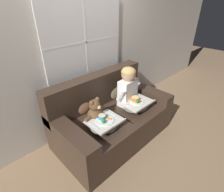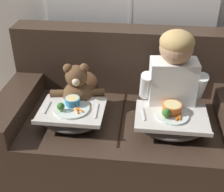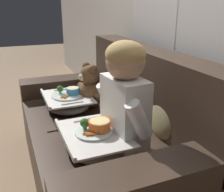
{
  "view_description": "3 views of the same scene",
  "coord_description": "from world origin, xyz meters",
  "px_view_note": "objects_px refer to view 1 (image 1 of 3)",
  "views": [
    {
      "loc": [
        -1.54,
        -1.53,
        1.99
      ],
      "look_at": [
        0.05,
        0.09,
        0.7
      ],
      "focal_mm": 28.0,
      "sensor_mm": 36.0,
      "label": 1
    },
    {
      "loc": [
        0.14,
        -1.86,
        1.75
      ],
      "look_at": [
        -0.07,
        -0.03,
        0.63
      ],
      "focal_mm": 50.0,
      "sensor_mm": 36.0,
      "label": 2
    },
    {
      "loc": [
        1.61,
        -0.57,
        1.29
      ],
      "look_at": [
        -0.07,
        0.12,
        0.64
      ],
      "focal_mm": 42.0,
      "sensor_mm": 36.0,
      "label": 3
    }
  ],
  "objects_px": {
    "child_figure": "(128,85)",
    "teddy_bear": "(95,112)",
    "lap_tray_teddy": "(105,124)",
    "throw_pillow_behind_child": "(115,89)",
    "couch": "(111,117)",
    "lap_tray_child": "(136,105)",
    "throw_pillow_behind_teddy": "(83,104)"
  },
  "relations": [
    {
      "from": "teddy_bear",
      "to": "throw_pillow_behind_child",
      "type": "bearing_deg",
      "value": 23.37
    },
    {
      "from": "teddy_bear",
      "to": "lap_tray_child",
      "type": "relative_size",
      "value": 0.83
    },
    {
      "from": "child_figure",
      "to": "teddy_bear",
      "type": "height_order",
      "value": "child_figure"
    },
    {
      "from": "couch",
      "to": "throw_pillow_behind_teddy",
      "type": "height_order",
      "value": "couch"
    },
    {
      "from": "child_figure",
      "to": "lap_tray_child",
      "type": "bearing_deg",
      "value": -90.19
    },
    {
      "from": "child_figure",
      "to": "lap_tray_child",
      "type": "distance_m",
      "value": 0.34
    },
    {
      "from": "child_figure",
      "to": "teddy_bear",
      "type": "bearing_deg",
      "value": -179.67
    },
    {
      "from": "lap_tray_child",
      "to": "lap_tray_teddy",
      "type": "bearing_deg",
      "value": -179.98
    },
    {
      "from": "couch",
      "to": "child_figure",
      "type": "distance_m",
      "value": 0.58
    },
    {
      "from": "throw_pillow_behind_child",
      "to": "throw_pillow_behind_teddy",
      "type": "bearing_deg",
      "value": 180.0
    },
    {
      "from": "couch",
      "to": "throw_pillow_behind_teddy",
      "type": "xyz_separation_m",
      "value": [
        -0.33,
        0.24,
        0.29
      ]
    },
    {
      "from": "couch",
      "to": "throw_pillow_behind_teddy",
      "type": "distance_m",
      "value": 0.5
    },
    {
      "from": "throw_pillow_behind_child",
      "to": "child_figure",
      "type": "xyz_separation_m",
      "value": [
        0.0,
        -0.28,
        0.18
      ]
    },
    {
      "from": "lap_tray_teddy",
      "to": "child_figure",
      "type": "bearing_deg",
      "value": 16.01
    },
    {
      "from": "throw_pillow_behind_child",
      "to": "couch",
      "type": "bearing_deg",
      "value": -144.07
    },
    {
      "from": "throw_pillow_behind_child",
      "to": "lap_tray_child",
      "type": "xyz_separation_m",
      "value": [
        -0.0,
        -0.47,
        -0.1
      ]
    },
    {
      "from": "child_figure",
      "to": "teddy_bear",
      "type": "xyz_separation_m",
      "value": [
        -0.66,
        -0.0,
        -0.19
      ]
    },
    {
      "from": "throw_pillow_behind_child",
      "to": "throw_pillow_behind_teddy",
      "type": "xyz_separation_m",
      "value": [
        -0.67,
        0.0,
        0.0
      ]
    },
    {
      "from": "lap_tray_teddy",
      "to": "teddy_bear",
      "type": "bearing_deg",
      "value": 89.57
    },
    {
      "from": "child_figure",
      "to": "lap_tray_teddy",
      "type": "bearing_deg",
      "value": -163.99
    },
    {
      "from": "teddy_bear",
      "to": "lap_tray_teddy",
      "type": "bearing_deg",
      "value": -90.43
    },
    {
      "from": "lap_tray_teddy",
      "to": "throw_pillow_behind_teddy",
      "type": "bearing_deg",
      "value": 89.93
    },
    {
      "from": "throw_pillow_behind_child",
      "to": "teddy_bear",
      "type": "relative_size",
      "value": 0.91
    },
    {
      "from": "lap_tray_child",
      "to": "teddy_bear",
      "type": "bearing_deg",
      "value": 164.26
    },
    {
      "from": "throw_pillow_behind_child",
      "to": "lap_tray_teddy",
      "type": "xyz_separation_m",
      "value": [
        -0.67,
        -0.47,
        -0.1
      ]
    },
    {
      "from": "child_figure",
      "to": "lap_tray_teddy",
      "type": "relative_size",
      "value": 1.44
    },
    {
      "from": "throw_pillow_behind_teddy",
      "to": "lap_tray_teddy",
      "type": "xyz_separation_m",
      "value": [
        -0.0,
        -0.47,
        -0.1
      ]
    },
    {
      "from": "couch",
      "to": "throw_pillow_behind_teddy",
      "type": "bearing_deg",
      "value": 144.07
    },
    {
      "from": "child_figure",
      "to": "throw_pillow_behind_child",
      "type": "bearing_deg",
      "value": 90.02
    },
    {
      "from": "throw_pillow_behind_child",
      "to": "child_figure",
      "type": "distance_m",
      "value": 0.34
    },
    {
      "from": "teddy_bear",
      "to": "child_figure",
      "type": "bearing_deg",
      "value": 0.33
    },
    {
      "from": "couch",
      "to": "lap_tray_child",
      "type": "height_order",
      "value": "couch"
    }
  ]
}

